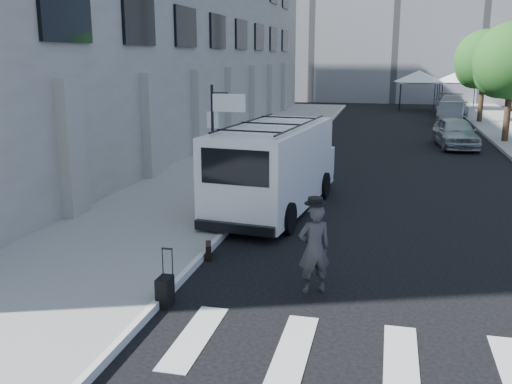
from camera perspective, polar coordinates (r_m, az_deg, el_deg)
The scene contains 15 objects.
ground at distance 11.85m, azimuth 3.31°, elevation -8.19°, with size 120.00×120.00×0.00m, color black.
sidewalk_left at distance 27.87m, azimuth 0.38°, elevation 4.63°, with size 4.50×48.00×0.15m, color gray.
building_left at distance 31.83m, azimuth -12.11°, elevation 16.14°, with size 10.00×44.00×12.00m, color gray.
sign_pole at distance 14.77m, azimuth -3.50°, elevation 6.78°, with size 1.03×0.07×3.50m.
tree_near at distance 31.52m, azimuth 24.03°, elevation 11.64°, with size 3.80×3.83×6.03m.
tree_far at distance 40.41m, azimuth 21.71°, elevation 12.00°, with size 3.80×3.83×6.03m.
tent_left at distance 48.93m, azimuth 16.00°, elevation 11.04°, with size 4.00×4.00×3.20m.
tent_right at distance 49.67m, azimuth 19.72°, elevation 10.81°, with size 4.00×4.00×3.20m.
businessman at distance 10.74m, azimuth 5.84°, elevation -5.66°, with size 0.63×0.41×1.73m, color #3C3C3F.
briefcase at distance 12.70m, azimuth -4.78°, elevation -5.88°, with size 0.12×0.44×0.34m, color black.
suitcase at distance 10.45m, azimuth -9.09°, elevation -9.76°, with size 0.23×0.37×1.03m.
cargo_van at distance 16.39m, azimuth 1.90°, elevation 2.54°, with size 2.85×6.71×2.44m.
parked_car_a at distance 29.40m, azimuth 19.32°, elevation 5.62°, with size 1.72×4.29×1.46m, color #9FA3A7.
parked_car_b at distance 39.52m, azimuth 18.88°, elevation 7.47°, with size 1.51×4.33×1.43m, color #5B5E63.
parked_car_c at distance 44.95m, azimuth 18.95°, elevation 8.20°, with size 2.19×5.39×1.56m, color #93959A.
Camera 1 is at (1.85, -10.85, 4.37)m, focal length 40.00 mm.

